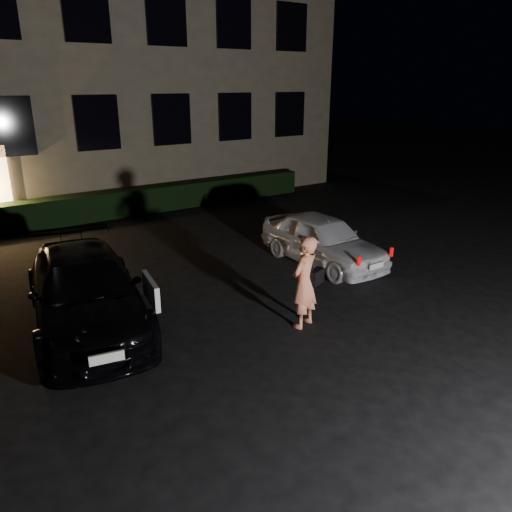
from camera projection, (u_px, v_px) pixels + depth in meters
ground at (324, 349)px, 8.36m from camera, size 80.00×80.00×0.00m
building at (53, 30)px, 18.03m from camera, size 20.00×8.11×12.00m
hedge at (110, 205)px, 16.38m from camera, size 15.00×0.70×0.85m
sedan at (85, 291)px, 9.00m from camera, size 2.64×4.86×1.34m
hatch at (323, 239)px, 12.14m from camera, size 1.44×3.58×1.22m
man at (305, 282)px, 8.90m from camera, size 0.80×0.60×1.71m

